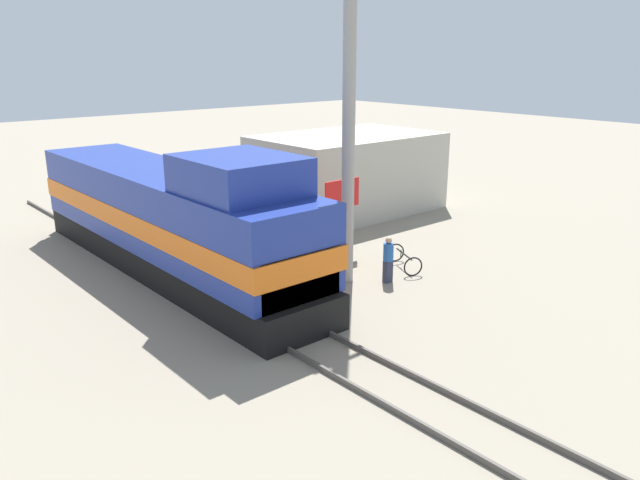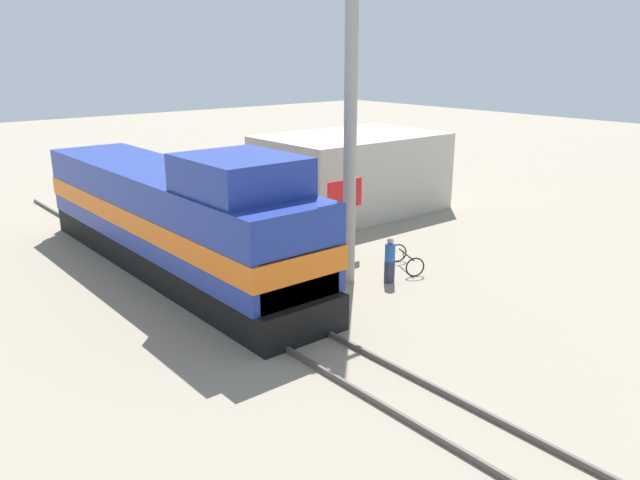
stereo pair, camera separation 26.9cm
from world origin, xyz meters
name	(u,v)px [view 2 (the right image)]	position (x,y,z in m)	size (l,w,h in m)	color
ground_plane	(247,310)	(0.00, 0.00, 0.00)	(120.00, 120.00, 0.00)	gray
rail_near	(226,313)	(-0.72, 0.00, 0.07)	(0.08, 37.37, 0.15)	#4C4742
rail_far	(266,301)	(0.72, 0.00, 0.07)	(0.08, 37.37, 0.15)	#4C4742
locomotive	(176,219)	(0.00, 4.26, 1.94)	(3.12, 15.45, 4.63)	black
utility_pole	(350,121)	(4.01, -0.10, 5.34)	(1.80, 0.41, 10.56)	#9E998E
vendor_umbrella	(302,216)	(3.51, 1.79, 1.97)	(2.55, 2.55, 2.26)	#4C4C4C
billboard_sign	(345,200)	(5.66, 1.96, 2.16)	(1.63, 0.12, 2.93)	#595959
shrub_cluster	(313,245)	(4.54, 2.44, 0.55)	(1.09, 1.09, 1.09)	#388C38
person_bystander	(390,258)	(4.94, -1.11, 0.85)	(0.34, 0.34, 1.58)	#2D3347
bicycle	(406,260)	(6.36, -0.55, 0.35)	(1.33, 1.80, 0.69)	black
building_block_distant	(352,173)	(10.62, 7.00, 1.83)	(8.42, 5.46, 3.67)	#B7B2A3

